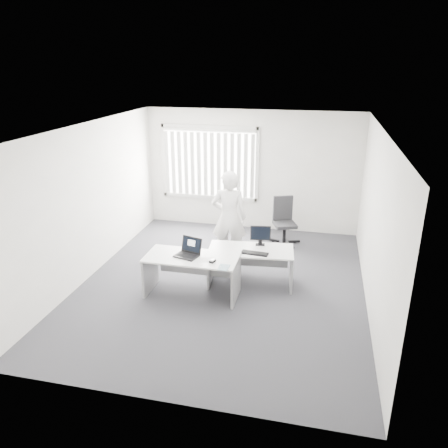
% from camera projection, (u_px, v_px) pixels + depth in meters
% --- Properties ---
extents(ground, '(6.00, 6.00, 0.00)m').
position_uv_depth(ground, '(222.00, 284.00, 7.93)').
color(ground, '#48474E').
rests_on(ground, ground).
extents(wall_back, '(5.00, 0.02, 2.80)m').
position_uv_depth(wall_back, '(251.00, 171.00, 10.17)').
color(wall_back, silver).
rests_on(wall_back, ground).
extents(wall_front, '(5.00, 0.02, 2.80)m').
position_uv_depth(wall_front, '(159.00, 299.00, 4.70)').
color(wall_front, silver).
rests_on(wall_front, ground).
extents(wall_left, '(0.02, 6.00, 2.80)m').
position_uv_depth(wall_left, '(89.00, 201.00, 7.96)').
color(wall_left, silver).
rests_on(wall_left, ground).
extents(wall_right, '(0.02, 6.00, 2.80)m').
position_uv_depth(wall_right, '(376.00, 223.00, 6.91)').
color(wall_right, silver).
rests_on(wall_right, ground).
extents(ceiling, '(5.00, 6.00, 0.02)m').
position_uv_depth(ceiling, '(222.00, 128.00, 6.95)').
color(ceiling, silver).
rests_on(ceiling, wall_back).
extents(window, '(2.32, 0.06, 1.76)m').
position_uv_depth(window, '(209.00, 163.00, 10.29)').
color(window, beige).
rests_on(window, wall_back).
extents(blinds, '(2.20, 0.10, 1.50)m').
position_uv_depth(blinds, '(209.00, 165.00, 10.25)').
color(blinds, silver).
rests_on(blinds, wall_back).
extents(desk_near, '(1.57, 0.74, 0.72)m').
position_uv_depth(desk_near, '(192.00, 267.00, 7.41)').
color(desk_near, white).
rests_on(desk_near, ground).
extents(desk_far, '(1.56, 0.85, 0.68)m').
position_uv_depth(desk_far, '(251.00, 259.00, 7.78)').
color(desk_far, white).
rests_on(desk_far, ground).
extents(office_chair, '(0.77, 0.77, 1.04)m').
position_uv_depth(office_chair, '(284.00, 229.00, 9.62)').
color(office_chair, black).
rests_on(office_chair, ground).
extents(person, '(0.73, 0.52, 1.88)m').
position_uv_depth(person, '(229.00, 218.00, 8.49)').
color(person, silver).
rests_on(person, ground).
extents(laptop, '(0.46, 0.44, 0.30)m').
position_uv_depth(laptop, '(186.00, 248.00, 7.29)').
color(laptop, black).
rests_on(laptop, desk_near).
extents(paper_sheet, '(0.35, 0.30, 0.00)m').
position_uv_depth(paper_sheet, '(207.00, 260.00, 7.22)').
color(paper_sheet, silver).
rests_on(paper_sheet, desk_near).
extents(mouse, '(0.10, 0.13, 0.05)m').
position_uv_depth(mouse, '(212.00, 261.00, 7.13)').
color(mouse, silver).
rests_on(mouse, paper_sheet).
extents(booklet, '(0.17, 0.23, 0.01)m').
position_uv_depth(booklet, '(224.00, 267.00, 6.94)').
color(booklet, white).
rests_on(booklet, desk_near).
extents(keyboard, '(0.48, 0.20, 0.02)m').
position_uv_depth(keyboard, '(255.00, 253.00, 7.53)').
color(keyboard, black).
rests_on(keyboard, desk_far).
extents(monitor, '(0.38, 0.16, 0.37)m').
position_uv_depth(monitor, '(260.00, 235.00, 7.84)').
color(monitor, black).
rests_on(monitor, desk_far).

